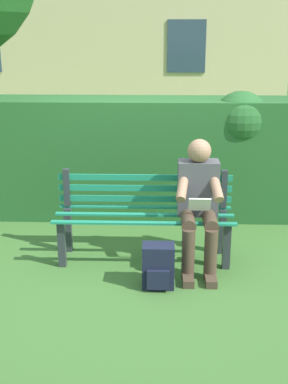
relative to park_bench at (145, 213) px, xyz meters
The scene contains 5 objects.
ground 0.46m from the park_bench, 90.00° to the left, with size 60.00×60.00×0.00m, color #3D6B2D.
park_bench is the anchor object (origin of this frame).
person_seated 0.57m from the park_bench, 160.09° to the left, with size 0.44×0.73×1.20m.
hedge_backdrop 1.34m from the park_bench, 71.60° to the right, with size 5.00×0.77×1.50m.
backpack 0.70m from the park_bench, 102.34° to the left, with size 0.28×0.26×0.39m.
Camera 1 is at (-0.14, 4.58, 2.15)m, focal length 47.67 mm.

